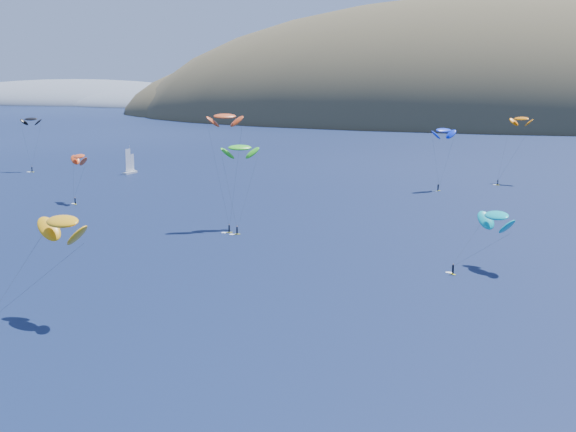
{
  "coord_description": "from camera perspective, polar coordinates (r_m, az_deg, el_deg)",
  "views": [
    {
      "loc": [
        51.48,
        -63.3,
        36.46
      ],
      "look_at": [
        4.65,
        80.0,
        9.0
      ],
      "focal_mm": 50.0,
      "sensor_mm": 36.0,
      "label": 1
    }
  ],
  "objects": [
    {
      "name": "island",
      "position": [
        627.55,
        17.02,
        5.56
      ],
      "size": [
        730.0,
        300.0,
        210.0
      ],
      "color": "#3D3526",
      "rests_on": "ground"
    },
    {
      "name": "headland",
      "position": [
        953.9,
        -13.43,
        7.65
      ],
      "size": [
        460.0,
        250.0,
        60.0
      ],
      "color": "slate",
      "rests_on": "ground"
    },
    {
      "name": "sailboat",
      "position": [
        292.52,
        -11.18,
        3.14
      ],
      "size": [
        8.23,
        7.11,
        10.18
      ],
      "rotation": [
        0.0,
        0.0,
        -0.09
      ],
      "color": "silver",
      "rests_on": "ground"
    },
    {
      "name": "kitesurfer_1",
      "position": [
        231.19,
        -14.64,
        4.12
      ],
      "size": [
        8.81,
        8.74,
        15.13
      ],
      "rotation": [
        0.0,
        0.0,
        -0.61
      ],
      "color": "yellow",
      "rests_on": "ground"
    },
    {
      "name": "kitesurfer_2",
      "position": [
        122.55,
        -15.76,
        -0.38
      ],
      "size": [
        13.06,
        14.25,
        17.49
      ],
      "rotation": [
        0.0,
        0.0,
        -0.41
      ],
      "color": "yellow",
      "rests_on": "ground"
    },
    {
      "name": "kitesurfer_3",
      "position": [
        187.8,
        -3.44,
        4.86
      ],
      "size": [
        9.31,
        13.5,
        21.06
      ],
      "rotation": [
        0.0,
        0.0,
        0.5
      ],
      "color": "yellow",
      "rests_on": "ground"
    },
    {
      "name": "kitesurfer_4",
      "position": [
        251.52,
        11.01,
        5.99
      ],
      "size": [
        8.83,
        9.22,
        20.79
      ],
      "rotation": [
        0.0,
        0.0,
        0.84
      ],
      "color": "yellow",
      "rests_on": "ground"
    },
    {
      "name": "kitesurfer_5",
      "position": [
        153.41,
        14.6,
        0.03
      ],
      "size": [
        12.19,
        13.53,
        12.69
      ],
      "rotation": [
        0.0,
        0.0,
        -0.91
      ],
      "color": "yellow",
      "rests_on": "ground"
    },
    {
      "name": "kitesurfer_9",
      "position": [
        187.19,
        -4.51,
        7.07
      ],
      "size": [
        8.89,
        10.95,
        28.26
      ],
      "rotation": [
        0.0,
        0.0,
        0.54
      ],
      "color": "yellow",
      "rests_on": "ground"
    },
    {
      "name": "kitesurfer_11",
      "position": [
        273.68,
        16.27,
        6.65
      ],
      "size": [
        11.05,
        13.05,
        23.14
      ],
      "rotation": [
        0.0,
        0.0,
        -0.47
      ],
      "color": "yellow",
      "rests_on": "ground"
    },
    {
      "name": "kitesurfer_12",
      "position": [
        309.17,
        -17.81,
        6.57
      ],
      "size": [
        8.07,
        7.34,
        21.01
      ],
      "rotation": [
        0.0,
        0.0,
        0.28
      ],
      "color": "yellow",
      "rests_on": "ground"
    }
  ]
}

